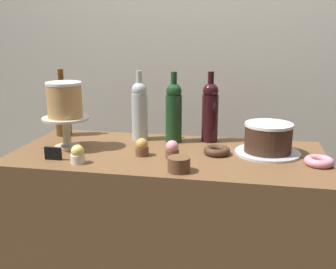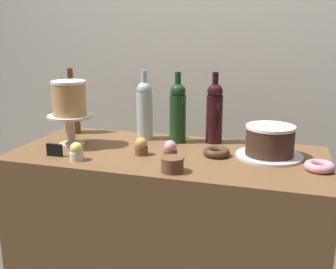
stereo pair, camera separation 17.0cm
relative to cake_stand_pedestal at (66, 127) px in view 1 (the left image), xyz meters
name	(u,v)px [view 1 (the left image)]	position (x,y,z in m)	size (l,w,h in m)	color
back_wall	(196,51)	(0.45, 0.89, 0.29)	(6.00, 0.05, 2.60)	beige
display_counter	(168,249)	(0.45, 0.02, -0.55)	(1.32, 0.60, 0.92)	brown
cake_stand_pedestal	(66,127)	(0.00, 0.00, 0.00)	(0.20, 0.20, 0.14)	beige
white_layer_cake	(64,100)	(0.00, 0.00, 0.12)	(0.15, 0.15, 0.15)	tan
silver_serving_platter	(267,153)	(0.86, 0.09, -0.09)	(0.27, 0.27, 0.01)	silver
chocolate_round_cake	(268,137)	(0.86, 0.09, -0.02)	(0.20, 0.20, 0.12)	#3D2619
wine_bottle_amber	(63,106)	(-0.11, 0.21, 0.05)	(0.08, 0.08, 0.33)	#5B3814
wine_bottle_green	(174,111)	(0.44, 0.20, 0.05)	(0.08, 0.08, 0.33)	#193D1E
wine_bottle_dark_red	(210,111)	(0.60, 0.24, 0.05)	(0.08, 0.08, 0.33)	black
wine_bottle_clear	(140,110)	(0.28, 0.21, 0.05)	(0.08, 0.08, 0.33)	#B2BCC1
cupcake_caramel	(142,147)	(0.35, -0.04, -0.06)	(0.06, 0.06, 0.07)	brown
cupcake_strawberry	(172,150)	(0.48, -0.05, -0.06)	(0.06, 0.06, 0.07)	brown
cupcake_lemon	(78,155)	(0.13, -0.19, -0.06)	(0.06, 0.06, 0.07)	white
donut_pink	(319,161)	(1.05, -0.03, -0.08)	(0.11, 0.11, 0.03)	pink
donut_chocolate	(217,151)	(0.65, 0.04, -0.08)	(0.11, 0.11, 0.03)	#472D1E
cookie_stack	(179,164)	(0.53, -0.20, -0.07)	(0.08, 0.08, 0.05)	brown
price_sign_chalkboard	(53,153)	(0.01, -0.16, -0.07)	(0.07, 0.01, 0.05)	black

